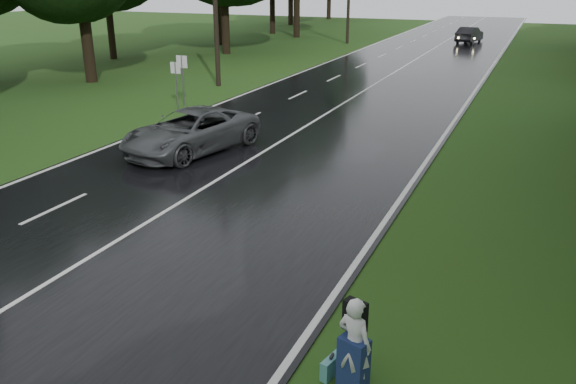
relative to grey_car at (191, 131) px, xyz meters
name	(u,v)px	position (x,y,z in m)	size (l,w,h in m)	color
ground	(90,259)	(2.48, -8.37, -0.82)	(160.00, 160.00, 0.00)	#234614
road	(350,100)	(2.48, 11.63, -0.80)	(12.00, 140.00, 0.04)	black
lane_center	(350,99)	(2.48, 11.63, -0.77)	(0.12, 140.00, 0.01)	silver
grey_car	(191,131)	(0.00, 0.00, 0.00)	(2.58, 5.59, 1.55)	#434648
far_car	(469,35)	(4.71, 42.57, -0.04)	(1.56, 4.47, 1.47)	black
hitchhiker	(354,347)	(9.47, -10.24, -0.06)	(0.69, 0.66, 1.63)	silver
suitcase	(331,366)	(9.06, -10.11, -0.64)	(0.14, 0.49, 0.35)	teal
utility_pole_mid	(219,86)	(-6.02, 12.51, -0.82)	(1.80, 0.28, 9.82)	black
utility_pole_far	(347,43)	(-6.02, 37.39, -0.82)	(1.80, 0.28, 10.68)	black
road_sign_a	(178,109)	(-4.72, 6.21, -0.82)	(0.55, 0.10, 2.27)	white
road_sign_b	(185,106)	(-4.72, 6.79, -0.82)	(0.61, 0.10, 2.52)	white
tree_left_d	(92,82)	(-13.94, 10.60, -0.82)	(8.32, 8.32, 13.01)	black
tree_left_e	(227,54)	(-12.95, 25.94, -0.82)	(9.72, 9.72, 15.18)	black
tree_left_f	(297,37)	(-12.76, 40.87, -0.82)	(11.47, 11.47, 17.92)	black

